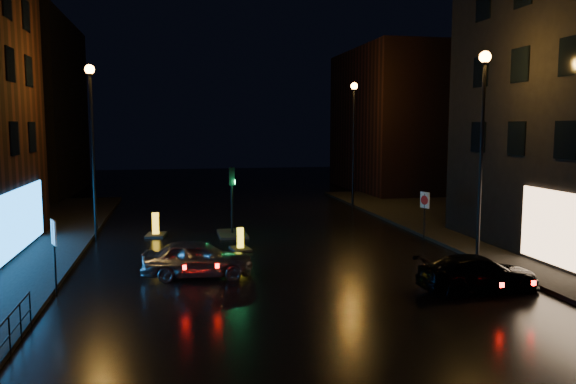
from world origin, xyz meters
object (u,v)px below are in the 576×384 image
silver_hatchback (198,258)px  bollard_near (240,245)px  dark_sedan (478,273)px  road_sign_right (425,204)px  traffic_signal (232,225)px  road_sign_left (54,239)px  bollard_far (156,231)px

silver_hatchback → bollard_near: 4.67m
dark_sedan → road_sign_right: size_ratio=1.76×
road_sign_right → traffic_signal: bearing=-39.6°
bollard_near → road_sign_left: road_sign_left is taller
bollard_far → road_sign_right: (12.79, -3.63, 1.50)m
dark_sedan → road_sign_left: road_sign_left is taller
silver_hatchback → road_sign_left: road_sign_left is taller
bollard_far → road_sign_right: size_ratio=0.63×
bollard_far → road_sign_left: 10.10m
traffic_signal → silver_hatchback: size_ratio=0.86×
traffic_signal → bollard_far: (-3.80, 0.51, -0.24)m
traffic_signal → bollard_near: (-0.00, -3.50, -0.28)m
traffic_signal → dark_sedan: bearing=-58.1°
silver_hatchback → road_sign_right: bearing=-61.5°
bollard_near → road_sign_left: 8.84m
bollard_near → road_sign_right: 9.13m
traffic_signal → road_sign_right: bearing=-19.2°
traffic_signal → bollard_near: size_ratio=2.73×
bollard_far → road_sign_left: (-2.89, -9.55, 1.61)m
road_sign_left → bollard_far: bearing=50.9°
traffic_signal → dark_sedan: size_ratio=0.83×
traffic_signal → bollard_far: bearing=172.4°
bollard_far → silver_hatchback: bearing=-69.6°
bollard_near → road_sign_right: size_ratio=0.54×
dark_sedan → bollard_far: bearing=40.4°
dark_sedan → bollard_far: size_ratio=2.79×
bollard_far → road_sign_right: 13.38m
road_sign_left → road_sign_right: size_ratio=1.06×
bollard_near → bollard_far: (-3.80, 4.01, 0.04)m
silver_hatchback → road_sign_left: (-4.65, -1.36, 1.19)m
silver_hatchback → traffic_signal: bearing=-8.9°
traffic_signal → road_sign_left: size_ratio=1.38×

